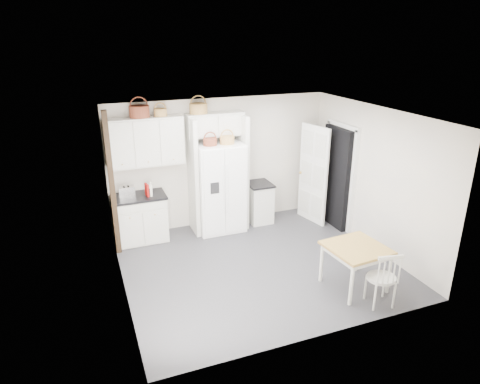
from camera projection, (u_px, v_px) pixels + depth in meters
name	position (u px, v px, depth m)	size (l,w,h in m)	color
floor	(258.00, 265.00, 7.42)	(4.50, 4.50, 0.00)	#373739
ceiling	(261.00, 115.00, 6.51)	(4.50, 4.50, 0.00)	white
wall_back	(220.00, 162.00, 8.71)	(4.50, 4.50, 0.00)	beige
wall_left	(118.00, 215.00, 6.20)	(4.00, 4.00, 0.00)	beige
wall_right	(373.00, 179.00, 7.72)	(4.00, 4.00, 0.00)	beige
refrigerator	(219.00, 187.00, 8.50)	(0.92, 0.74, 1.79)	white
base_cab_left	(141.00, 219.00, 8.17)	(0.95, 0.60, 0.88)	beige
base_cab_right	(259.00, 203.00, 9.01)	(0.46, 0.55, 0.81)	beige
dining_table	(355.00, 267.00, 6.67)	(0.85, 0.85, 0.70)	olive
windsor_chair	(381.00, 278.00, 6.21)	(0.43, 0.39, 0.88)	beige
counter_left	(139.00, 196.00, 8.01)	(0.99, 0.64, 0.04)	black
counter_right	(259.00, 184.00, 8.87)	(0.50, 0.59, 0.04)	black
toaster	(127.00, 192.00, 7.90)	(0.29, 0.17, 0.20)	silver
cookbook_red	(147.00, 190.00, 7.94)	(0.03, 0.16, 0.24)	#A90E0B
cookbook_cream	(151.00, 189.00, 7.97)	(0.04, 0.16, 0.24)	white
basket_upper_b	(139.00, 112.00, 7.63)	(0.36, 0.36, 0.21)	brown
basket_upper_c	(160.00, 112.00, 7.77)	(0.24, 0.24, 0.14)	olive
basket_bridge_a	(198.00, 109.00, 8.00)	(0.34, 0.34, 0.19)	olive
basket_fridge_a	(210.00, 142.00, 8.01)	(0.26, 0.26, 0.14)	brown
basket_fridge_b	(227.00, 140.00, 8.12)	(0.28, 0.28, 0.15)	olive
upper_cabinet	(145.00, 142.00, 7.85)	(1.40, 0.34, 0.90)	beige
bridge_cabinet	(215.00, 124.00, 8.22)	(1.12, 0.34, 0.45)	beige
fridge_panel_left	(193.00, 177.00, 8.28)	(0.08, 0.60, 2.30)	beige
fridge_panel_right	(242.00, 171.00, 8.62)	(0.08, 0.60, 2.30)	beige
trim_post	(112.00, 185.00, 7.40)	(0.09, 0.09, 2.60)	black
doorway_void	(337.00, 177.00, 8.66)	(0.18, 0.85, 2.05)	black
door_slab	(313.00, 175.00, 8.83)	(0.80, 0.04, 2.05)	white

